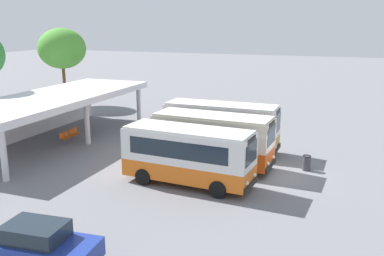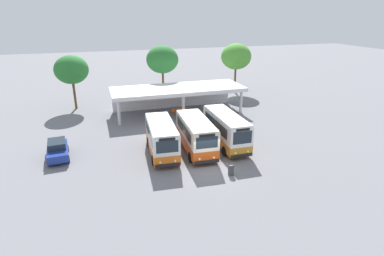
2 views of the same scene
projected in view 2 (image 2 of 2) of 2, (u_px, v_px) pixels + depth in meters
name	position (u px, v px, depth m)	size (l,w,h in m)	color
ground_plane	(210.00, 170.00, 26.74)	(180.00, 180.00, 0.00)	slate
city_bus_nearest_orange	(162.00, 137.00, 29.22)	(2.78, 7.13, 3.09)	black
city_bus_second_in_row	(196.00, 134.00, 29.87)	(2.74, 7.26, 3.17)	black
city_bus_middle_cream	(226.00, 128.00, 31.19)	(2.41, 7.67, 3.22)	black
parked_car_flank	(58.00, 149.00, 28.76)	(2.08, 4.18, 1.62)	black
terminal_canopy	(176.00, 92.00, 41.67)	(17.06, 6.15, 3.40)	silver
waiting_chair_end_by_column	(174.00, 112.00, 40.64)	(0.45, 0.45, 0.86)	slate
waiting_chair_second_from_end	(178.00, 111.00, 40.81)	(0.45, 0.45, 0.86)	slate
waiting_chair_middle_seat	(182.00, 111.00, 40.96)	(0.45, 0.45, 0.86)	slate
waiting_chair_fourth_seat	(186.00, 110.00, 41.17)	(0.45, 0.45, 0.86)	slate
roadside_tree_behind_canopy	(162.00, 60.00, 46.02)	(4.68, 4.68, 8.02)	brown
roadside_tree_east_of_canopy	(236.00, 57.00, 50.64)	(4.83, 4.83, 7.88)	brown
roadside_tree_west_of_canopy	(71.00, 70.00, 41.92)	(4.45, 4.45, 7.26)	brown
litter_bin_apron	(231.00, 170.00, 25.86)	(0.49, 0.49, 0.90)	#3F3F47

